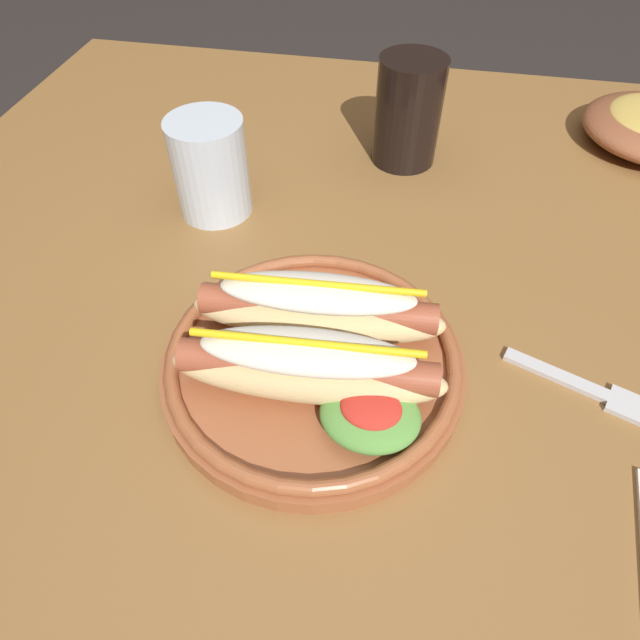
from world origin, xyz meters
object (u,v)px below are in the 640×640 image
at_px(hot_dog_plate, 315,353).
at_px(water_cup, 210,167).
at_px(soda_cup, 408,112).
at_px(fork, 590,390).

xyz_separation_m(hot_dog_plate, water_cup, (-0.15, 0.20, 0.03)).
relative_size(hot_dog_plate, soda_cup, 2.05).
xyz_separation_m(fork, soda_cup, (-0.18, 0.32, 0.06)).
bearing_deg(soda_cup, hot_dog_plate, -96.90).
bearing_deg(water_cup, soda_cup, 36.10).
distance_m(hot_dog_plate, water_cup, 0.25).
height_order(hot_dog_plate, water_cup, water_cup).
xyz_separation_m(hot_dog_plate, soda_cup, (0.04, 0.34, 0.03)).
distance_m(hot_dog_plate, fork, 0.23).
bearing_deg(fork, soda_cup, 140.53).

